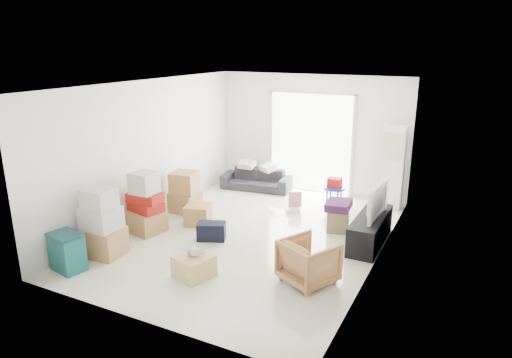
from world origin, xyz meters
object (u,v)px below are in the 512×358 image
object	(u,v)px
tv_console	(370,230)
armchair	(309,259)
wood_crate	(194,266)
kids_table	(334,186)
television	(372,212)
ottoman	(338,220)
sofa	(256,176)
ac_tower	(393,167)
storage_bins	(67,252)

from	to	relation	value
tv_console	armchair	xyz separation A→B (m)	(-0.48, -1.75, 0.11)
wood_crate	armchair	bearing A→B (deg)	21.06
kids_table	television	bearing A→B (deg)	-54.42
ottoman	wood_crate	bearing A→B (deg)	-117.61
television	sofa	bearing A→B (deg)	62.83
ottoman	kids_table	xyz separation A→B (m)	(-0.48, 1.30, 0.24)
armchair	tv_console	bearing A→B (deg)	-78.83
tv_console	armchair	bearing A→B (deg)	-105.41
kids_table	sofa	bearing A→B (deg)	171.98
tv_console	ac_tower	bearing A→B (deg)	91.40
tv_console	ottoman	bearing A→B (deg)	155.38
ac_tower	television	world-z (taller)	ac_tower
storage_bins	armchair	bearing A→B (deg)	20.82
television	sofa	size ratio (longest dim) A/B	0.61
ac_tower	ottoman	world-z (taller)	ac_tower
wood_crate	ottoman	bearing A→B (deg)	62.39
tv_console	sofa	world-z (taller)	sofa
ottoman	storage_bins	bearing A→B (deg)	-133.89
tv_console	sofa	xyz separation A→B (m)	(-3.15, 1.89, 0.07)
kids_table	wood_crate	world-z (taller)	kids_table
tv_console	armchair	world-z (taller)	armchair
television	storage_bins	xyz separation A→B (m)	(-3.90, -3.05, -0.27)
tv_console	ottoman	size ratio (longest dim) A/B	3.85
tv_console	television	size ratio (longest dim) A/B	1.53
tv_console	wood_crate	xyz separation A→B (m)	(-2.06, -2.36, -0.09)
wood_crate	ac_tower	bearing A→B (deg)	65.40
ac_tower	television	bearing A→B (deg)	-88.60
television	kids_table	world-z (taller)	television
storage_bins	wood_crate	distance (m)	1.97
television	storage_bins	world-z (taller)	television
television	ottoman	world-z (taller)	television
television	ottoman	bearing A→B (deg)	69.15
sofa	ottoman	xyz separation A→B (m)	(2.48, -1.58, -0.12)
tv_console	ottoman	xyz separation A→B (m)	(-0.67, 0.31, -0.06)
armchair	ottoman	xyz separation A→B (m)	(-0.19, 2.06, -0.16)
ac_tower	armchair	world-z (taller)	ac_tower
television	sofa	world-z (taller)	sofa
television	sofa	xyz separation A→B (m)	(-3.15, 1.89, -0.25)
tv_console	television	distance (m)	0.32
television	wood_crate	bearing A→B (deg)	142.60
sofa	television	bearing A→B (deg)	-38.57
ottoman	tv_console	bearing A→B (deg)	-24.62
storage_bins	ottoman	distance (m)	4.66
tv_console	kids_table	distance (m)	1.99
storage_bins	kids_table	bearing A→B (deg)	59.45
armchair	kids_table	size ratio (longest dim) A/B	1.18
sofa	wood_crate	bearing A→B (deg)	-83.25
ac_tower	tv_console	xyz separation A→B (m)	(0.05, -2.04, -0.62)
ac_tower	tv_console	world-z (taller)	ac_tower
ac_tower	wood_crate	world-z (taller)	ac_tower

